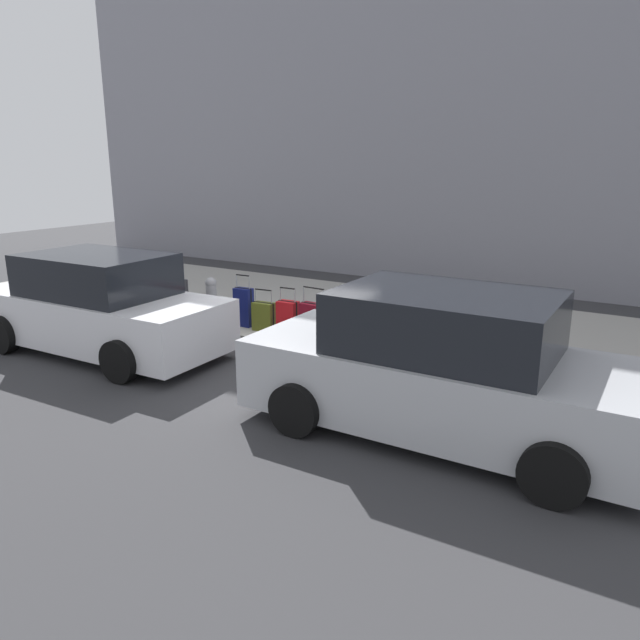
{
  "coord_description": "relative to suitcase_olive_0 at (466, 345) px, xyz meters",
  "views": [
    {
      "loc": [
        -5.57,
        7.87,
        3.14
      ],
      "look_at": [
        -0.81,
        0.1,
        0.69
      ],
      "focal_mm": 33.59,
      "sensor_mm": 36.0,
      "label": 1
    }
  ],
  "objects": [
    {
      "name": "suitcase_olive_0",
      "position": [
        0.0,
        0.0,
        0.0
      ],
      "size": [
        0.4,
        0.24,
        1.05
      ],
      "color": "#59601E",
      "rests_on": "sidewalk_curb"
    },
    {
      "name": "suitcase_black_3",
      "position": [
        1.62,
        -0.04,
        -0.05
      ],
      "size": [
        0.43,
        0.25,
        0.68
      ],
      "color": "black",
      "rests_on": "sidewalk_curb"
    },
    {
      "name": "fire_hydrant",
      "position": [
        4.99,
        -0.08,
        0.09
      ],
      "size": [
        0.39,
        0.21,
        0.85
      ],
      "color": "#99999E",
      "rests_on": "sidewalk_curb"
    },
    {
      "name": "suitcase_red_6",
      "position": [
        3.24,
        -0.09,
        -0.06
      ],
      "size": [
        0.37,
        0.25,
        0.85
      ],
      "color": "red",
      "rests_on": "sidewalk_curb"
    },
    {
      "name": "sidewalk_curb",
      "position": [
        3.02,
        -2.08,
        -0.43
      ],
      "size": [
        18.0,
        5.0,
        0.14
      ],
      "primitive_type": "cube",
      "color": "#9E9B93",
      "rests_on": "ground_plane"
    },
    {
      "name": "suitcase_navy_1",
      "position": [
        0.53,
        -0.01,
        0.03
      ],
      "size": [
        0.41,
        0.27,
        1.09
      ],
      "color": "navy",
      "rests_on": "sidewalk_curb"
    },
    {
      "name": "suitcase_silver_4",
      "position": [
        2.14,
        -0.02,
        -0.0
      ],
      "size": [
        0.37,
        0.2,
        0.93
      ],
      "color": "#9EA0A8",
      "rests_on": "sidewalk_curb"
    },
    {
      "name": "suitcase_olive_7",
      "position": [
        3.76,
        -0.07,
        -0.1
      ],
      "size": [
        0.41,
        0.24,
        0.77
      ],
      "color": "#59601E",
      "rests_on": "sidewalk_curb"
    },
    {
      "name": "parked_car_white_1",
      "position": [
        5.59,
        1.98,
        0.27
      ],
      "size": [
        4.5,
        2.08,
        1.66
      ],
      "color": "silver",
      "rests_on": "ground_plane"
    },
    {
      "name": "suitcase_teal_2",
      "position": [
        1.07,
        -0.03,
        -0.04
      ],
      "size": [
        0.43,
        0.27,
        0.85
      ],
      "color": "#0F606B",
      "rests_on": "sidewalk_curb"
    },
    {
      "name": "suitcase_navy_8",
      "position": [
        4.26,
        -0.13,
        -0.0
      ],
      "size": [
        0.35,
        0.21,
        0.97
      ],
      "color": "navy",
      "rests_on": "sidewalk_curb"
    },
    {
      "name": "bollard_post",
      "position": [
        5.53,
        0.07,
        0.03
      ],
      "size": [
        0.14,
        0.14,
        0.77
      ],
      "primitive_type": "cylinder",
      "color": "#333338",
      "rests_on": "sidewalk_curb"
    },
    {
      "name": "ground_plane",
      "position": [
        3.02,
        0.42,
        -0.5
      ],
      "size": [
        40.0,
        40.0,
        0.0
      ],
      "primitive_type": "plane",
      "color": "#333335"
    },
    {
      "name": "suitcase_maroon_5",
      "position": [
        2.69,
        -0.07,
        -0.04
      ],
      "size": [
        0.49,
        0.26,
        0.92
      ],
      "color": "maroon",
      "rests_on": "sidewalk_curb"
    },
    {
      "name": "building_facade_sidewalk_side",
      "position": [
        3.02,
        -7.78,
        5.88
      ],
      "size": [
        24.0,
        3.0,
        12.77
      ],
      "primitive_type": "cube",
      "color": "gray",
      "rests_on": "ground_plane"
    },
    {
      "name": "parked_car_silver_0",
      "position": [
        -0.36,
        1.98,
        0.3
      ],
      "size": [
        4.63,
        2.11,
        1.71
      ],
      "color": "#B2B5BA",
      "rests_on": "ground_plane"
    }
  ]
}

